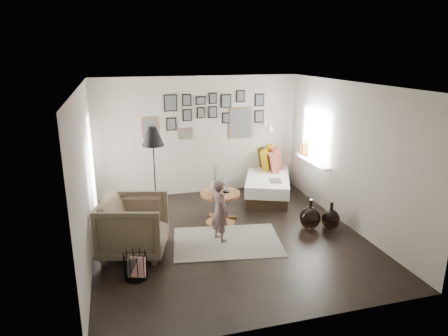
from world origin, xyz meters
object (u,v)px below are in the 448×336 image
object	(u,v)px
floor_lamp	(153,140)
demijohn_large	(310,218)
pedestal_table	(220,208)
child	(220,210)
vase	(216,184)
magazine_basket	(136,266)
daybed	(266,178)
demijohn_small	(331,219)
armchair	(134,226)

from	to	relation	value
floor_lamp	demijohn_large	xyz separation A→B (m)	(2.62, -1.30, -1.31)
floor_lamp	demijohn_large	distance (m)	3.20
pedestal_table	child	size ratio (longest dim) A/B	0.68
vase	magazine_basket	world-z (taller)	vase
magazine_basket	pedestal_table	bearing A→B (deg)	43.25
pedestal_table	demijohn_large	xyz separation A→B (m)	(1.48, -0.73, -0.05)
magazine_basket	child	bearing A→B (deg)	29.61
vase	child	bearing A→B (deg)	-99.50
magazine_basket	demijohn_large	size ratio (longest dim) A/B	0.70
pedestal_table	demijohn_large	distance (m)	1.66
daybed	child	distance (m)	2.64
demijohn_large	demijohn_small	xyz separation A→B (m)	(0.35, -0.12, -0.02)
demijohn_large	demijohn_small	world-z (taller)	demijohn_large
magazine_basket	child	xyz separation A→B (m)	(1.45, 0.83, 0.35)
demijohn_large	demijohn_small	distance (m)	0.37
daybed	magazine_basket	bearing A→B (deg)	-114.61
magazine_basket	demijohn_small	distance (m)	3.56
pedestal_table	armchair	size ratio (longest dim) A/B	0.74
armchair	demijohn_small	xyz separation A→B (m)	(3.45, -0.05, -0.27)
pedestal_table	daybed	size ratio (longest dim) A/B	0.33
demijohn_large	magazine_basket	bearing A→B (deg)	-165.24
vase	floor_lamp	distance (m)	1.42
daybed	child	world-z (taller)	child
vase	demijohn_large	distance (m)	1.81
pedestal_table	magazine_basket	size ratio (longest dim) A/B	1.88
armchair	floor_lamp	distance (m)	1.80
pedestal_table	floor_lamp	bearing A→B (deg)	153.33
floor_lamp	demijohn_large	size ratio (longest dim) A/B	3.15
demijohn_large	child	world-z (taller)	child
magazine_basket	child	size ratio (longest dim) A/B	0.36
floor_lamp	magazine_basket	size ratio (longest dim) A/B	4.49
vase	demijohn_large	size ratio (longest dim) A/B	0.94
vase	child	distance (m)	0.79
child	demijohn_large	bearing A→B (deg)	-111.19
vase	child	size ratio (longest dim) A/B	0.49
vase	daybed	xyz separation A→B (m)	(1.51, 1.30, -0.42)
armchair	demijohn_large	xyz separation A→B (m)	(3.10, 0.07, -0.24)
floor_lamp	vase	bearing A→B (deg)	-27.54
vase	daybed	distance (m)	2.04
pedestal_table	child	bearing A→B (deg)	-105.68
magazine_basket	demijohn_small	world-z (taller)	demijohn_small
demijohn_large	child	xyz separation A→B (m)	(-1.69, -0.00, 0.33)
daybed	demijohn_small	world-z (taller)	daybed
vase	floor_lamp	size ratio (longest dim) A/B	0.30
demijohn_large	demijohn_small	size ratio (longest dim) A/B	1.10
child	vase	bearing A→B (deg)	-30.77
floor_lamp	demijohn_small	bearing A→B (deg)	-25.61
vase	armchair	bearing A→B (deg)	-151.98
pedestal_table	daybed	xyz separation A→B (m)	(1.43, 1.32, 0.05)
pedestal_table	vase	xyz separation A→B (m)	(-0.08, 0.02, 0.48)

